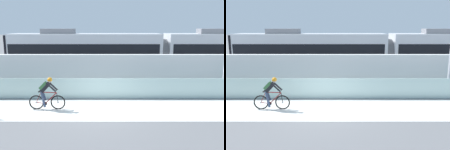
{
  "view_description": "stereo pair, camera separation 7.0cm",
  "coord_description": "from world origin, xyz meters",
  "views": [
    {
      "loc": [
        0.72,
        -11.55,
        4.04
      ],
      "look_at": [
        0.73,
        2.35,
        1.25
      ],
      "focal_mm": 39.68,
      "sensor_mm": 36.0,
      "label": 1
    },
    {
      "loc": [
        0.79,
        -11.55,
        4.04
      ],
      "look_at": [
        0.73,
        2.35,
        1.25
      ],
      "focal_mm": 39.68,
      "sensor_mm": 36.0,
      "label": 2
    }
  ],
  "objects": [
    {
      "name": "ground_plane",
      "position": [
        0.0,
        0.0,
        0.0
      ],
      "size": [
        200.0,
        200.0,
        0.0
      ],
      "primitive_type": "plane",
      "color": "slate"
    },
    {
      "name": "bike_path_deck",
      "position": [
        0.0,
        0.0,
        0.01
      ],
      "size": [
        32.0,
        3.2,
        0.01
      ],
      "primitive_type": "cube",
      "color": "silver",
      "rests_on": "ground"
    },
    {
      "name": "glass_parapet",
      "position": [
        0.0,
        1.85,
        0.58
      ],
      "size": [
        32.0,
        0.05,
        1.16
      ],
      "primitive_type": "cube",
      "color": "silver",
      "rests_on": "ground"
    },
    {
      "name": "concrete_barrier_wall",
      "position": [
        0.0,
        3.65,
        1.14
      ],
      "size": [
        32.0,
        0.36,
        2.28
      ],
      "primitive_type": "cube",
      "color": "white",
      "rests_on": "ground"
    },
    {
      "name": "tram_rail_near",
      "position": [
        0.0,
        6.13,
        0.0
      ],
      "size": [
        32.0,
        0.08,
        0.01
      ],
      "primitive_type": "cube",
      "color": "#595654",
      "rests_on": "ground"
    },
    {
      "name": "tram_rail_far",
      "position": [
        0.0,
        7.57,
        0.0
      ],
      "size": [
        32.0,
        0.08,
        0.01
      ],
      "primitive_type": "cube",
      "color": "#595654",
      "rests_on": "ground"
    },
    {
      "name": "tram",
      "position": [
        4.5,
        6.85,
        1.89
      ],
      "size": [
        22.56,
        2.54,
        3.81
      ],
      "color": "silver",
      "rests_on": "ground"
    },
    {
      "name": "cyclist_on_bike",
      "position": [
        -2.45,
        -0.0,
        0.8
      ],
      "size": [
        1.77,
        0.58,
        1.61
      ],
      "color": "black",
      "rests_on": "ground"
    }
  ]
}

